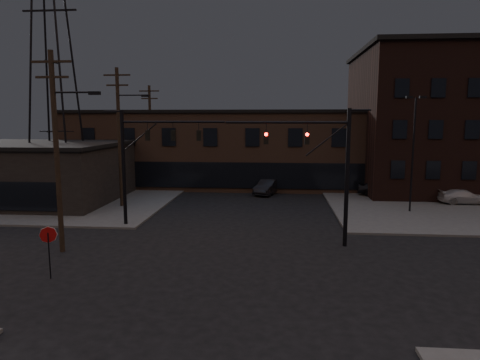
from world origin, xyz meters
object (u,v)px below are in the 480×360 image
object	(u,v)px
parked_car_lot_a	(383,188)
parked_car_lot_b	(464,197)
traffic_signal_far	(141,154)
traffic_signal_near	(327,162)
car_crossing	(268,187)
stop_sign	(48,240)

from	to	relation	value
parked_car_lot_a	parked_car_lot_b	world-z (taller)	parked_car_lot_a
traffic_signal_far	parked_car_lot_b	size ratio (longest dim) A/B	1.93
traffic_signal_near	parked_car_lot_b	bearing A→B (deg)	44.66
parked_car_lot_b	traffic_signal_near	bearing A→B (deg)	133.50
traffic_signal_near	car_crossing	bearing A→B (deg)	102.57
traffic_signal_near	parked_car_lot_a	xyz separation A→B (m)	(7.14, 16.17, -3.99)
parked_car_lot_a	stop_sign	bearing A→B (deg)	155.36
traffic_signal_near	traffic_signal_far	world-z (taller)	same
stop_sign	traffic_signal_near	bearing A→B (deg)	25.90
traffic_signal_near	traffic_signal_far	size ratio (longest dim) A/B	1.00
traffic_signal_near	car_crossing	distance (m)	17.98
parked_car_lot_a	parked_car_lot_b	distance (m)	6.81
traffic_signal_far	car_crossing	size ratio (longest dim) A/B	1.81
traffic_signal_far	car_crossing	bearing A→B (deg)	58.62
parked_car_lot_b	stop_sign	bearing A→B (deg)	125.17
parked_car_lot_a	traffic_signal_far	bearing A→B (deg)	140.90
traffic_signal_near	parked_car_lot_b	size ratio (longest dim) A/B	1.93
traffic_signal_near	traffic_signal_far	bearing A→B (deg)	163.83
car_crossing	parked_car_lot_a	bearing A→B (deg)	13.95
traffic_signal_near	stop_sign	xyz separation A→B (m)	(-13.36, -6.49, -3.09)
car_crossing	parked_car_lot_b	bearing A→B (deg)	5.28
traffic_signal_near	car_crossing	xyz separation A→B (m)	(-3.80, 17.06, -4.20)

